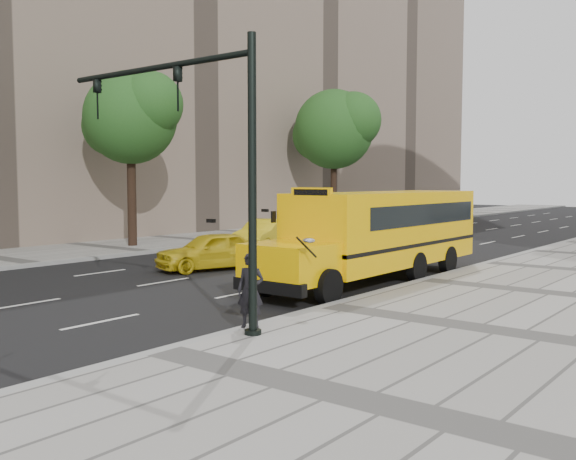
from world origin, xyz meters
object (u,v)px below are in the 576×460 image
Objects in this scene: tree_c at (335,129)px; tree_b at (131,117)px; pedestrian at (250,290)px; taxi_far at (265,235)px; traffic_signal at (204,148)px; taxi_near at (211,251)px; school_bus at (383,228)px.

tree_b is at bearing -90.07° from tree_c.
pedestrian is (16.56, -9.94, -5.56)m from tree_b.
pedestrian is (16.54, -27.93, -6.13)m from tree_c.
traffic_signal is at bearing -68.62° from taxi_far.
traffic_signal is at bearing -33.62° from tree_b.
tree_c is at bearing 96.82° from taxi_far.
pedestrian is 0.26× the size of traffic_signal.
tree_c reaches higher than taxi_near.
taxi_far is 0.71× the size of traffic_signal.
tree_b is 18.00m from tree_c.
tree_b is at bearing -179.89° from taxi_near.
tree_b reaches higher than taxi_near.
taxi_near is at bearing -68.02° from tree_c.
traffic_signal is at bearing -179.17° from pedestrian.
tree_c is at bearing 127.74° from school_bus.
taxi_far is 17.54m from traffic_signal.
traffic_signal is at bearing -85.66° from school_bus.
pedestrian is (8.04, -6.85, 0.25)m from taxi_near.
school_bus is (14.89, -19.24, -5.34)m from tree_c.
tree_b is 18.90m from traffic_signal.
tree_b is at bearing 175.21° from school_bus.
school_bus is at bearing -52.26° from tree_c.
taxi_far is (-9.35, 4.87, -1.02)m from school_bus.
school_bus is at bearing -4.79° from tree_b.
tree_c is 2.33× the size of taxi_near.
taxi_near is 10.56m from pedestrian.
tree_c reaches higher than traffic_signal.
taxi_near is (-6.39, -1.84, -1.04)m from school_bus.
taxi_near is 10.70m from traffic_signal.
taxi_near is at bearing 115.88° from pedestrian.
tree_c reaches higher than taxi_far.
taxi_far is 17.45m from pedestrian.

